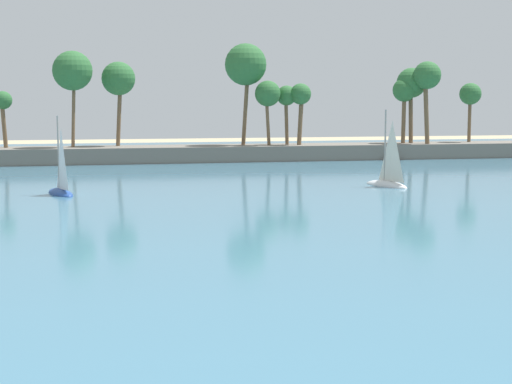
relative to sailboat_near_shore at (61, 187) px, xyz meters
The scene contains 4 objects.
sea 13.54m from the sailboat_near_shore, 75.28° to the left, with size 220.00×110.18×0.06m, color teal.
palm_headland 28.51m from the sailboat_near_shore, 84.83° to the left, with size 114.95×6.62×13.57m.
sailboat_near_shore is the anchor object (origin of this frame).
sailboat_mid_bay 25.08m from the sailboat_near_shore, ahead, with size 2.86×4.67×6.50m.
Camera 1 is at (-0.78, -6.97, 6.71)m, focal length 52.27 mm.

